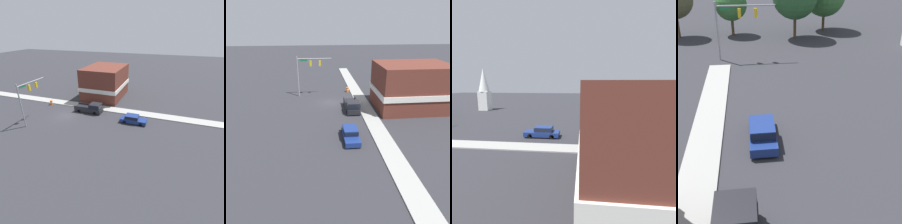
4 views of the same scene
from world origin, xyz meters
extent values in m
plane|color=#2D2D33|center=(0.00, 0.00, 0.00)|extent=(200.00, 200.00, 0.00)
cube|color=#9E9E99|center=(-5.70, 0.00, 0.07)|extent=(2.40, 60.00, 0.14)
cylinder|color=gray|center=(5.96, -4.37, 3.89)|extent=(0.22, 0.22, 7.78)
cylinder|color=gray|center=(2.76, -4.37, 7.28)|extent=(6.39, 0.18, 0.18)
cube|color=gold|center=(3.43, -4.37, 6.42)|extent=(0.36, 0.36, 1.05)
sphere|color=green|center=(3.43, -4.57, 6.73)|extent=(0.22, 0.22, 0.22)
cube|color=gold|center=(1.70, -4.37, 6.42)|extent=(0.36, 0.36, 1.05)
sphere|color=green|center=(1.70, -4.57, 6.73)|extent=(0.22, 0.22, 0.22)
cube|color=#196B38|center=(4.76, -4.37, 6.99)|extent=(1.40, 0.04, 0.30)
cylinder|color=black|center=(-2.43, 14.93, 0.33)|extent=(0.22, 0.66, 0.66)
cylinder|color=black|center=(-0.78, 14.93, 0.33)|extent=(0.22, 0.66, 0.66)
cylinder|color=black|center=(-2.43, 11.96, 0.33)|extent=(0.22, 0.66, 0.66)
cylinder|color=black|center=(-0.78, 11.96, 0.33)|extent=(0.22, 0.66, 0.66)
cube|color=navy|center=(-1.60, 13.44, 0.50)|extent=(1.87, 4.79, 0.64)
cube|color=navy|center=(-1.60, 13.16, 1.16)|extent=(1.72, 2.30, 0.67)
cube|color=black|center=(-1.60, 13.16, 1.16)|extent=(1.74, 2.39, 0.47)
cylinder|color=black|center=(-4.19, 5.35, 0.33)|extent=(0.22, 0.66, 0.66)
cylinder|color=black|center=(-2.31, 5.35, 0.33)|extent=(0.22, 0.66, 0.66)
cylinder|color=black|center=(-4.19, 1.80, 0.33)|extent=(0.22, 0.66, 0.66)
cylinder|color=black|center=(-2.31, 1.80, 0.33)|extent=(0.22, 0.66, 0.66)
cube|color=black|center=(-3.25, 3.57, 0.61)|extent=(2.10, 5.73, 0.85)
cube|color=black|center=(-3.25, 5.15, 1.50)|extent=(1.99, 2.18, 0.94)
cube|color=black|center=(-3.25, 5.15, 1.50)|extent=(2.01, 2.26, 0.66)
cube|color=black|center=(-4.24, 2.34, 1.21)|extent=(0.12, 3.25, 0.35)
cube|color=black|center=(-2.26, 2.34, 1.21)|extent=(0.12, 3.25, 0.35)
cube|color=brown|center=(-13.25, 3.55, 3.76)|extent=(11.71, 8.84, 7.52)
cube|color=silver|center=(-13.25, 3.55, 3.05)|extent=(12.01, 9.14, 0.90)
cube|color=white|center=(20.53, 34.56, 2.52)|extent=(2.59, 2.59, 5.03)
cone|color=white|center=(20.53, 34.56, 8.11)|extent=(2.85, 2.85, 6.15)
camera|label=1|loc=(26.53, 18.86, 15.78)|focal=28.00mm
camera|label=2|loc=(2.29, 37.30, 13.91)|focal=35.00mm
camera|label=3|loc=(-24.47, 7.89, 7.45)|focal=28.00mm
camera|label=4|loc=(-2.13, -5.60, 12.35)|focal=50.00mm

